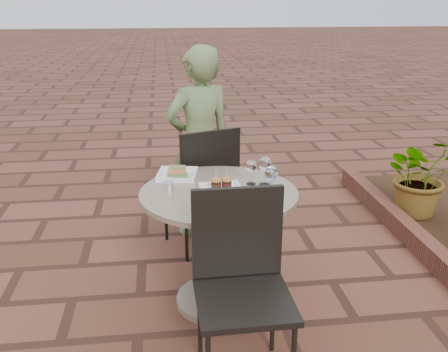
{
  "coord_description": "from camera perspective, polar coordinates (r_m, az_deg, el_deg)",
  "views": [
    {
      "loc": [
        -0.23,
        -2.75,
        1.76
      ],
      "look_at": [
        0.1,
        -0.13,
        0.82
      ],
      "focal_mm": 40.0,
      "sensor_mm": 36.0,
      "label": 1
    }
  ],
  "objects": [
    {
      "name": "plate_tuna",
      "position": [
        2.71,
        2.25,
        -2.4
      ],
      "size": [
        0.25,
        0.25,
        0.03
      ],
      "rotation": [
        0.0,
        0.0,
        -0.01
      ],
      "color": "white",
      "rests_on": "cafe_table"
    },
    {
      "name": "wine_glass_far",
      "position": [
        2.89,
        4.72,
        1.29
      ],
      "size": [
        0.07,
        0.07,
        0.17
      ],
      "color": "white",
      "rests_on": "cafe_table"
    },
    {
      "name": "wine_glass_mid",
      "position": [
        2.9,
        3.15,
        1.1
      ],
      "size": [
        0.07,
        0.07,
        0.15
      ],
      "color": "white",
      "rests_on": "cafe_table"
    },
    {
      "name": "ground",
      "position": [
        3.27,
        -2.04,
        -12.93
      ],
      "size": [
        60.0,
        60.0,
        0.0
      ],
      "primitive_type": "plane",
      "color": "brown",
      "rests_on": "ground"
    },
    {
      "name": "diner",
      "position": [
        3.77,
        -2.83,
        3.73
      ],
      "size": [
        0.62,
        0.52,
        1.46
      ],
      "primitive_type": "imported",
      "rotation": [
        0.0,
        0.0,
        3.51
      ],
      "color": "#546939",
      "rests_on": "ground"
    },
    {
      "name": "steel_ramekin",
      "position": [
        2.85,
        -6.31,
        -1.17
      ],
      "size": [
        0.07,
        0.07,
        0.05
      ],
      "primitive_type": "cylinder",
      "rotation": [
        0.0,
        0.0,
        -0.24
      ],
      "color": "silver",
      "rests_on": "cafe_table"
    },
    {
      "name": "cutlery_set",
      "position": [
        2.64,
        6.06,
        -3.4
      ],
      "size": [
        0.15,
        0.24,
        0.0
      ],
      "primitive_type": null,
      "rotation": [
        0.0,
        0.0,
        -0.22
      ],
      "color": "silver",
      "rests_on": "cafe_table"
    },
    {
      "name": "wine_glass_right",
      "position": [
        2.74,
        5.43,
        0.15
      ],
      "size": [
        0.07,
        0.07,
        0.17
      ],
      "color": "white",
      "rests_on": "cafe_table"
    },
    {
      "name": "potted_plant_a",
      "position": [
        4.37,
        21.69,
        0.11
      ],
      "size": [
        0.63,
        0.55,
        0.68
      ],
      "primitive_type": "imported",
      "rotation": [
        0.0,
        0.0,
        -0.03
      ],
      "color": "#33662D",
      "rests_on": "mulch_bed"
    },
    {
      "name": "chair_near",
      "position": [
        2.39,
        1.93,
        -10.78
      ],
      "size": [
        0.45,
        0.45,
        0.93
      ],
      "rotation": [
        0.0,
        0.0,
        0.02
      ],
      "color": "black",
      "rests_on": "ground"
    },
    {
      "name": "plate_sliders",
      "position": [
        2.79,
        -0.3,
        -1.39
      ],
      "size": [
        0.25,
        0.25,
        0.15
      ],
      "rotation": [
        0.0,
        0.0,
        0.07
      ],
      "color": "white",
      "rests_on": "cafe_table"
    },
    {
      "name": "chair_far",
      "position": [
        3.53,
        -2.28,
        -0.44
      ],
      "size": [
        0.57,
        0.57,
        0.93
      ],
      "rotation": [
        0.0,
        0.0,
        3.51
      ],
      "color": "black",
      "rests_on": "ground"
    },
    {
      "name": "plate_salmon",
      "position": [
        3.06,
        -5.37,
        0.27
      ],
      "size": [
        0.27,
        0.27,
        0.06
      ],
      "rotation": [
        0.0,
        0.0,
        -0.18
      ],
      "color": "white",
      "rests_on": "cafe_table"
    },
    {
      "name": "planter_curb",
      "position": [
        3.93,
        21.61,
        -7.22
      ],
      "size": [
        0.12,
        3.0,
        0.15
      ],
      "primitive_type": "cube",
      "color": "brown",
      "rests_on": "ground"
    },
    {
      "name": "cafe_table",
      "position": [
        2.92,
        -0.59,
        -6.24
      ],
      "size": [
        0.9,
        0.9,
        0.73
      ],
      "color": "gray",
      "rests_on": "ground"
    }
  ]
}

